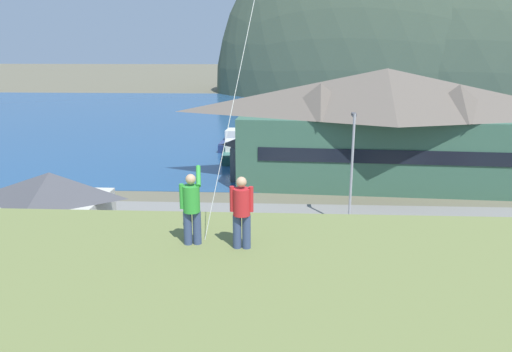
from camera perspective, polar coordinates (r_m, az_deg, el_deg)
name	(u,v)px	position (r m, az deg, el deg)	size (l,w,h in m)	color
ground_plane	(252,309)	(22.96, -0.45, -15.42)	(600.00, 600.00, 0.00)	#66604C
parking_lot_pad	(258,261)	(27.36, 0.18, -10.00)	(40.00, 20.00, 0.10)	gray
bay_water	(273,118)	(80.59, 2.08, 6.84)	(360.00, 84.00, 0.03)	navy
far_hill_west_ridge	(379,92)	(131.25, 14.35, 9.60)	(84.92, 50.33, 94.39)	#42513D
far_hill_east_peak	(456,90)	(142.51, 22.55, 9.34)	(113.91, 63.44, 93.00)	#42513D
harbor_lodge	(384,124)	(42.75, 14.90, 5.98)	(26.39, 10.96, 9.87)	#38604C
storage_shed_near_lot	(54,214)	(29.27, -22.80, -4.17)	(6.14, 4.58, 5.00)	beige
storage_shed_waterside	(255,154)	(43.55, -0.13, 2.63)	(4.51, 4.12, 4.30)	#474C56
wharf_dock	(266,148)	(55.33, 1.15, 3.35)	(3.20, 14.85, 0.70)	#70604C
moored_boat_wharfside	(235,141)	(57.72, -2.46, 4.21)	(3.22, 8.48, 2.16)	navy
moored_boat_outer_mooring	(296,146)	(54.56, 4.76, 3.53)	(2.57, 7.05, 2.16)	silver
moored_boat_inner_slip	(233,153)	(51.18, -2.78, 2.79)	(2.55, 6.64, 2.16)	#23564C
parked_car_mid_row_center	(192,294)	(22.14, -7.55, -13.65)	(4.30, 2.26, 1.82)	silver
parked_car_mid_row_near	(379,238)	(28.65, 14.31, -7.09)	(4.36, 2.38, 1.82)	slate
parked_car_front_row_red	(425,293)	(23.27, 19.32, -12.91)	(4.20, 2.06, 1.82)	navy
parked_car_lone_by_shed	(193,236)	(28.27, -7.46, -7.03)	(4.23, 2.11, 1.82)	black
parked_car_back_row_right	(90,282)	(24.20, -19.05, -11.77)	(4.34, 2.33, 1.82)	slate
parking_light_pole	(352,163)	(31.49, 11.28, 1.47)	(0.24, 0.78, 7.49)	#ADADB2
person_kite_flyer	(192,206)	(11.51, -7.63, -3.57)	(0.52, 0.69, 1.86)	#384770
person_companion	(242,210)	(11.19, -1.71, -4.08)	(0.55, 0.40, 1.74)	#384770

